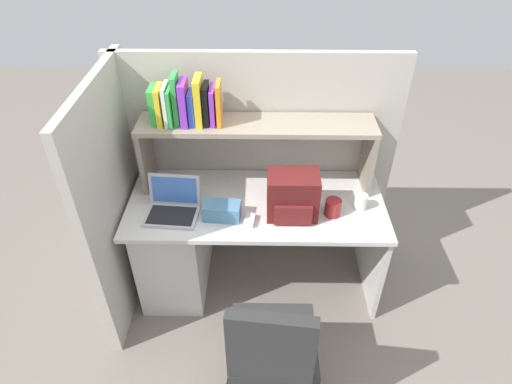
# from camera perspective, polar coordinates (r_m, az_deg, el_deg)

# --- Properties ---
(ground_plane) EXTENTS (8.00, 8.00, 0.00)m
(ground_plane) POSITION_cam_1_polar(r_m,az_deg,el_deg) (3.23, 0.01, -11.48)
(ground_plane) COLOR slate
(desk) EXTENTS (1.60, 0.70, 0.73)m
(desk) POSITION_cam_1_polar(r_m,az_deg,el_deg) (2.96, -7.57, -6.17)
(desk) COLOR silver
(desk) RESTS_ON ground_plane
(cubicle_partition_rear) EXTENTS (1.84, 0.05, 1.55)m
(cubicle_partition_rear) POSITION_cam_1_polar(r_m,az_deg,el_deg) (3.00, 0.12, 3.89)
(cubicle_partition_rear) COLOR #B2ADA0
(cubicle_partition_rear) RESTS_ON ground_plane
(cubicle_partition_left) EXTENTS (0.05, 1.06, 1.55)m
(cubicle_partition_left) POSITION_cam_1_polar(r_m,az_deg,el_deg) (2.79, -17.71, -1.06)
(cubicle_partition_left) COLOR #B2ADA0
(cubicle_partition_left) RESTS_ON ground_plane
(overhead_hutch) EXTENTS (1.44, 0.28, 0.45)m
(overhead_hutch) POSITION_cam_1_polar(r_m,az_deg,el_deg) (2.68, 0.08, 7.21)
(overhead_hutch) COLOR gray
(overhead_hutch) RESTS_ON desk
(reference_books_on_shelf) EXTENTS (0.41, 0.19, 0.30)m
(reference_books_on_shelf) POSITION_cam_1_polar(r_m,az_deg,el_deg) (2.61, -9.13, 11.36)
(reference_books_on_shelf) COLOR green
(reference_books_on_shelf) RESTS_ON overhead_hutch
(laptop) EXTENTS (0.33, 0.27, 0.22)m
(laptop) POSITION_cam_1_polar(r_m,az_deg,el_deg) (2.66, -10.81, -1.82)
(laptop) COLOR #B7BABF
(laptop) RESTS_ON desk
(backpack) EXTENTS (0.30, 0.22, 0.28)m
(backpack) POSITION_cam_1_polar(r_m,az_deg,el_deg) (2.56, 4.82, -0.53)
(backpack) COLOR #591919
(backpack) RESTS_ON desk
(computer_mouse) EXTENTS (0.07, 0.11, 0.03)m
(computer_mouse) POSITION_cam_1_polar(r_m,az_deg,el_deg) (2.57, -0.85, -3.71)
(computer_mouse) COLOR silver
(computer_mouse) RESTS_ON desk
(paper_cup) EXTENTS (0.08, 0.08, 0.10)m
(paper_cup) POSITION_cam_1_polar(r_m,az_deg,el_deg) (2.72, 13.55, -1.25)
(paper_cup) COLOR white
(paper_cup) RESTS_ON desk
(tissue_box) EXTENTS (0.23, 0.14, 0.10)m
(tissue_box) POSITION_cam_1_polar(r_m,az_deg,el_deg) (2.59, -4.49, -2.46)
(tissue_box) COLOR teal
(tissue_box) RESTS_ON desk
(snack_canister) EXTENTS (0.10, 0.10, 0.11)m
(snack_canister) POSITION_cam_1_polar(r_m,az_deg,el_deg) (2.64, 10.03, -2.01)
(snack_canister) COLOR maroon
(snack_canister) RESTS_ON desk
(office_chair) EXTENTS (0.52, 0.52, 0.93)m
(office_chair) POSITION_cam_1_polar(r_m,az_deg,el_deg) (2.40, 2.12, -20.93)
(office_chair) COLOR black
(office_chair) RESTS_ON ground_plane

